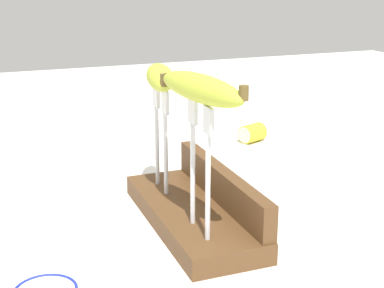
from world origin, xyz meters
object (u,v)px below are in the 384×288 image
fork_stand_right (200,156)px  fork_fallen_near (290,187)px  banana_raised_right (200,88)px  banana_chunk_near (252,133)px  banana_raised_left (160,77)px  fork_stand_left (161,129)px

fork_stand_right → fork_fallen_near: 0.32m
banana_raised_right → banana_chunk_near: bearing=145.6°
banana_raised_right → fork_stand_right: bearing=10.8°
banana_chunk_near → fork_stand_right: bearing=-34.4°
banana_raised_left → fork_stand_right: bearing=-0.0°
fork_stand_right → banana_raised_right: size_ratio=0.98×
banana_raised_right → banana_chunk_near: banana_raised_right is taller
fork_stand_left → banana_raised_left: (-0.00, 0.00, 0.09)m
fork_stand_left → banana_raised_left: bearing=166.8°
banana_raised_left → banana_raised_right: 0.17m
fork_fallen_near → banana_chunk_near: 0.29m
fork_stand_left → banana_raised_right: (0.17, -0.00, 0.10)m
banana_raised_right → fork_fallen_near: bearing=124.0°
fork_stand_right → banana_chunk_near: 0.56m
fork_stand_right → fork_fallen_near: bearing=124.0°
fork_stand_left → fork_stand_right: 0.17m
fork_stand_left → banana_chunk_near: fork_stand_left is taller
banana_raised_left → fork_fallen_near: bearing=88.0°
fork_fallen_near → fork_stand_left: bearing=-92.0°
fork_stand_left → fork_fallen_near: size_ratio=0.98×
banana_raised_right → banana_raised_left: bearing=180.0°
banana_raised_right → banana_chunk_near: (-0.45, 0.31, -0.21)m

